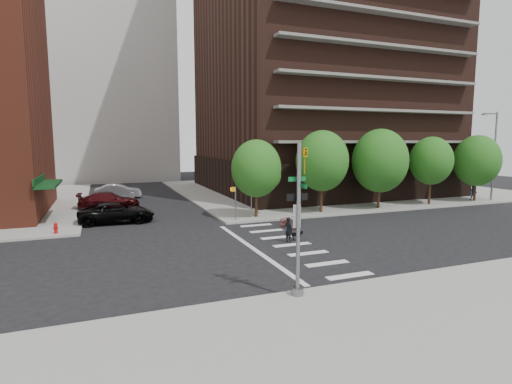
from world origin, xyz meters
The scene contains 20 objects.
ground centered at (0.00, 0.00, 0.00)m, with size 120.00×120.00×0.00m, color black.
sidewalk_ne centered at (20.50, 23.50, 0.07)m, with size 39.00×33.00×0.15m, color gray.
crosswalk centered at (2.21, 0.00, 0.01)m, with size 3.85×13.00×0.01m.
apartment_tower centered at (18.00, 24.00, 20.91)m, with size 26.65×25.50×45.00m.
tree_a centered at (4.00, 8.50, 4.04)m, with size 4.00×4.00×5.90m.
tree_b centered at (10.00, 8.50, 4.54)m, with size 4.50×4.50×6.65m.
tree_c centered at (16.00, 8.50, 4.45)m, with size 5.00×5.00×6.80m.
tree_d centered at (22.00, 8.50, 4.34)m, with size 4.00×4.00×6.20m.
tree_e centered at (28.00, 8.50, 4.25)m, with size 4.50×4.50×6.35m.
traffic_signal centered at (-0.47, -7.49, 2.70)m, with size 0.90×0.75×6.00m.
pedestrian_signal centered at (2.32, 7.92, 1.85)m, with size 2.18×0.67×2.60m.
fire_hydrant centered at (-10.50, 7.80, 0.55)m, with size 0.24×0.24×0.73m.
streetlamp centered at (29.82, 8.20, 5.29)m, with size 2.14×0.22×9.00m.
parked_car_black centered at (-6.57, 10.74, 0.77)m, with size 5.56×2.56×1.55m, color black.
parked_car_maroon centered at (-6.98, 17.66, 0.78)m, with size 5.41×2.20×1.57m, color #390B0E.
parked_car_silver centered at (-5.88, 24.61, 0.79)m, with size 4.81×1.68×1.59m, color #AEB2B7.
scooter centered at (4.87, 4.23, 0.50)m, with size 0.66×1.89×0.99m, color maroon.
dog_walker centered at (3.10, 0.69, 0.78)m, with size 0.37×0.57×1.56m, color black.
dog centered at (3.76, 0.86, 0.38)m, with size 0.71×0.45×0.60m.
pedestrian_far centered at (28.09, 8.74, 0.93)m, with size 0.59×0.75×1.55m, color navy.
Camera 1 is at (-7.54, -21.04, 6.19)m, focal length 28.00 mm.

